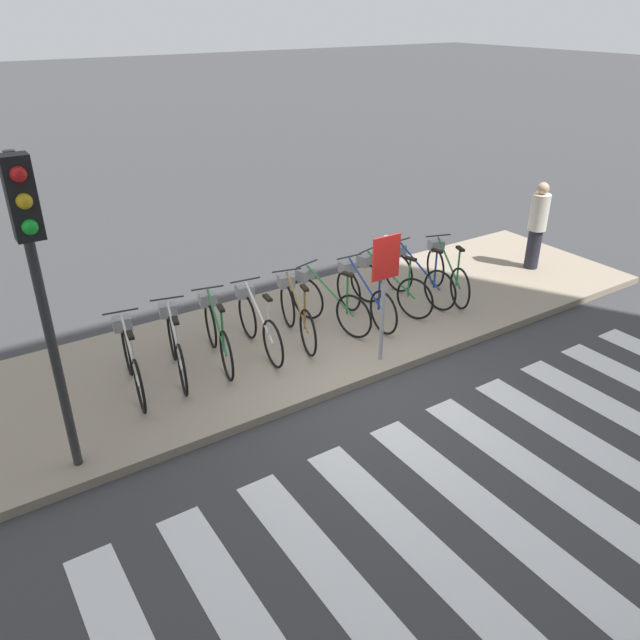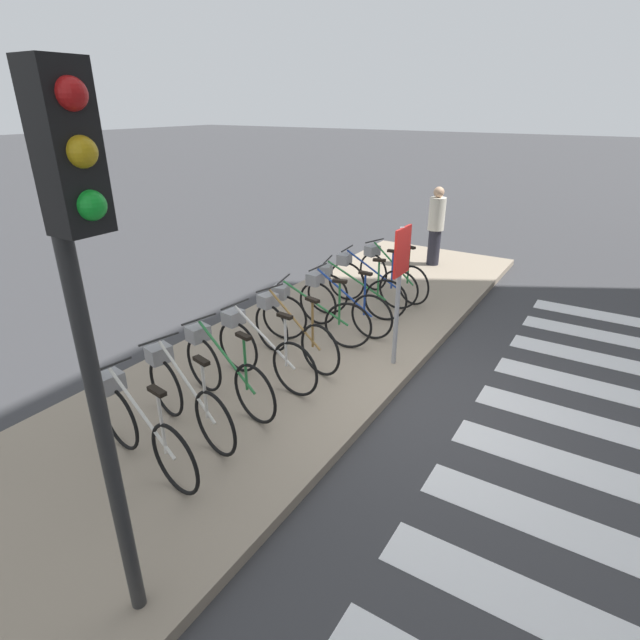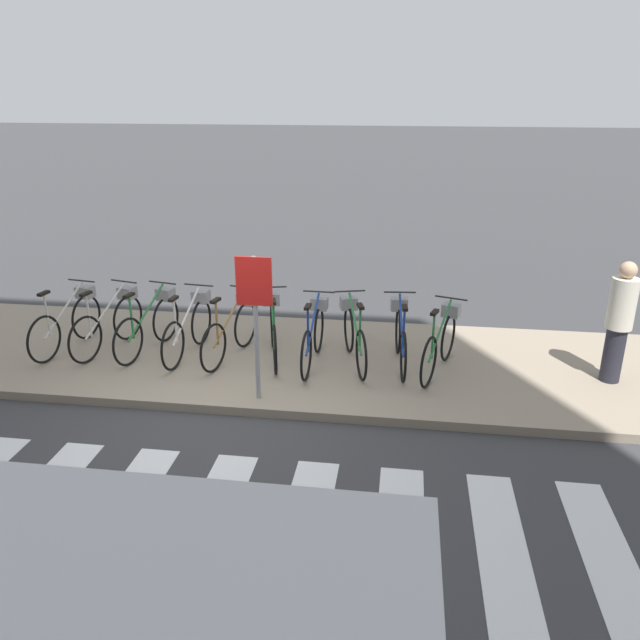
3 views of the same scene
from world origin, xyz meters
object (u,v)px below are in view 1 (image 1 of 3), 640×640
at_px(parked_bicycle_5, 325,300).
at_px(traffic_light, 34,258).
at_px(parked_bicycle_8, 415,274).
at_px(parked_bicycle_9, 445,270).
at_px(parked_bicycle_0, 131,358).
at_px(parked_bicycle_6, 362,293).
at_px(parked_bicycle_1, 175,343).
at_px(sign_post, 385,278).
at_px(pedestrian, 537,224).
at_px(parked_bicycle_4, 295,310).
at_px(parked_bicycle_3, 257,321).
at_px(parked_bicycle_2, 216,331).
at_px(parked_bicycle_7, 386,284).

xyz_separation_m(parked_bicycle_5, traffic_light, (-4.13, -1.36, 2.02)).
height_order(parked_bicycle_8, parked_bicycle_9, same).
height_order(parked_bicycle_0, traffic_light, traffic_light).
xyz_separation_m(parked_bicycle_6, parked_bicycle_9, (1.77, -0.01, 0.00)).
xyz_separation_m(parked_bicycle_1, sign_post, (2.55, -1.28, 0.82)).
distance_m(parked_bicycle_1, sign_post, 2.97).
height_order(pedestrian, traffic_light, traffic_light).
bearing_deg(parked_bicycle_4, pedestrian, -1.08).
height_order(parked_bicycle_3, sign_post, sign_post).
bearing_deg(parked_bicycle_5, traffic_light, -161.74).
distance_m(parked_bicycle_0, parked_bicycle_4, 2.52).
height_order(parked_bicycle_8, pedestrian, pedestrian).
bearing_deg(parked_bicycle_9, parked_bicycle_4, 178.45).
relative_size(parked_bicycle_1, parked_bicycle_9, 1.02).
height_order(parked_bicycle_2, parked_bicycle_8, same).
distance_m(parked_bicycle_2, parked_bicycle_8, 3.68).
distance_m(parked_bicycle_1, parked_bicycle_3, 1.24).
bearing_deg(parked_bicycle_6, parked_bicycle_7, 9.98).
distance_m(parked_bicycle_4, parked_bicycle_5, 0.58).
bearing_deg(parked_bicycle_4, parked_bicycle_3, 179.83).
distance_m(parked_bicycle_8, sign_post, 2.35).
relative_size(parked_bicycle_0, sign_post, 0.89).
bearing_deg(parked_bicycle_2, parked_bicycle_5, 0.31).
height_order(parked_bicycle_5, parked_bicycle_7, same).
height_order(parked_bicycle_1, parked_bicycle_5, same).
relative_size(parked_bicycle_1, parked_bicycle_5, 1.00).
relative_size(parked_bicycle_2, parked_bicycle_4, 1.00).
relative_size(parked_bicycle_0, parked_bicycle_5, 1.02).
height_order(parked_bicycle_3, traffic_light, traffic_light).
relative_size(parked_bicycle_3, parked_bicycle_9, 1.04).
relative_size(parked_bicycle_1, parked_bicycle_8, 0.98).
distance_m(parked_bicycle_8, pedestrian, 2.86).
xyz_separation_m(parked_bicycle_5, parked_bicycle_6, (0.62, -0.13, 0.00)).
bearing_deg(parked_bicycle_9, pedestrian, -0.47).
relative_size(parked_bicycle_2, parked_bicycle_9, 1.03).
xyz_separation_m(parked_bicycle_6, sign_post, (-0.54, -1.18, 0.82)).
relative_size(parked_bicycle_3, parked_bicycle_4, 1.02).
relative_size(parked_bicycle_0, parked_bicycle_4, 1.01).
height_order(parked_bicycle_4, traffic_light, traffic_light).
distance_m(parked_bicycle_3, parked_bicycle_6, 1.85).
relative_size(parked_bicycle_0, parked_bicycle_1, 1.01).
bearing_deg(parked_bicycle_1, parked_bicycle_2, 1.53).
xyz_separation_m(parked_bicycle_1, parked_bicycle_6, (3.09, -0.10, 0.00)).
distance_m(parked_bicycle_8, traffic_light, 6.44).
bearing_deg(parked_bicycle_8, parked_bicycle_7, -176.47).
bearing_deg(parked_bicycle_8, parked_bicycle_6, -173.50).
bearing_deg(parked_bicycle_8, parked_bicycle_5, -179.65).
bearing_deg(parked_bicycle_3, sign_post, -43.82).
distance_m(parked_bicycle_3, parked_bicycle_4, 0.65).
relative_size(parked_bicycle_1, parked_bicycle_3, 0.98).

